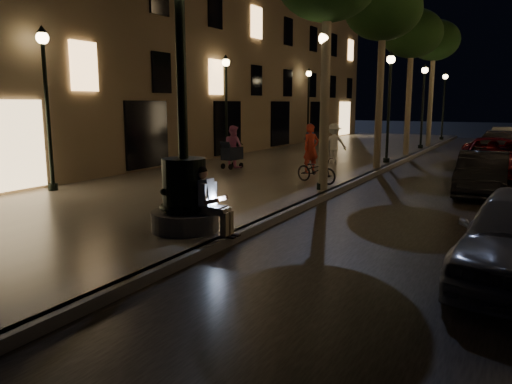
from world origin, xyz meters
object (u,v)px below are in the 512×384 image
Objects in this scene: seated_man_laptop at (209,199)px; pedestrian_blue at (310,140)px; lamp_curb_a at (324,88)px; car_fifth at (505,139)px; lamp_left_c at (308,96)px; lamp_curb_c at (423,95)px; stroller at (232,154)px; fountain_lamppost at (184,182)px; pedestrian_pink at (233,147)px; tree_third at (412,35)px; tree_second at (383,11)px; tree_far at (434,41)px; car_second at (482,174)px; car_third at (493,157)px; lamp_left_a at (46,88)px; bicycle at (316,170)px; pedestrian_red at (311,148)px; car_rear at (498,148)px; pedestrian_white at (334,143)px; lamp_curb_b at (389,93)px; lamp_left_b at (226,94)px.

pedestrian_blue reaches higher than seated_man_laptop.
lamp_curb_a is 19.65m from car_fifth.
lamp_curb_c is at bearing 0.00° from lamp_left_c.
fountain_lamppost is at bearing -55.57° from stroller.
lamp_curb_a is at bearing 164.67° from pedestrian_pink.
tree_third is 1.71× the size of car_fifth.
tree_second is 6.13× the size of stroller.
tree_far reaches higher than car_second.
car_fifth is 2.46× the size of pedestrian_pink.
car_fifth is at bearing 13.34° from tree_far.
lamp_curb_a is (-0.08, -18.00, -3.20)m from tree_far.
car_third is at bearing 88.29° from car_second.
bicycle is at bearing 38.25° from lamp_left_a.
tree_third is 1.50× the size of lamp_left_a.
lamp_left_a reaches higher than car_fifth.
pedestrian_red reaches higher than car_second.
fountain_lamppost reaches higher than pedestrian_red.
lamp_curb_a is at bearing -90.00° from lamp_curb_c.
lamp_left_c is 13.44m from stroller.
lamp_left_c reaches higher than car_rear.
tree_third reaches higher than car_third.
pedestrian_white is at bearing -177.98° from car_third.
tree_third is 4.41× the size of pedestrian_blue.
lamp_curb_a is (0.09, 6.00, 2.32)m from seated_man_laptop.
lamp_left_c reaches higher than car_third.
car_third is at bearing -19.59° from bicycle.
lamp_curb_a is 1.14× the size of car_fifth.
seated_man_laptop is 12.73m from pedestrian_white.
lamp_curb_c is 0.92× the size of car_third.
tree_third is 7.68m from pedestrian_white.
tree_far reaches higher than fountain_lamppost.
pedestrian_white is (2.99, 3.63, 0.26)m from stroller.
pedestrian_blue is at bearing 104.82° from seated_man_laptop.
pedestrian_white is (-2.06, -11.41, -5.36)m from tree_far.
lamp_curb_b reaches higher than pedestrian_pink.
car_second reaches higher than bicycle.
lamp_left_a is 20.00m from lamp_left_c.
tree_third is 6.01m from tree_far.
lamp_curb_b is (0.00, -4.00, -2.90)m from tree_third.
lamp_curb_b is 7.49m from stroller.
pedestrian_blue is at bearing -66.75° from lamp_left_c.
tree_third reaches higher than fountain_lamppost.
lamp_left_b is at bearing 133.86° from stroller.
car_rear is at bearing -56.82° from tree_far.
tree_second is 6.14m from pedestrian_red.
bicycle is at bearing -66.44° from lamp_left_c.
fountain_lamppost is 0.72× the size of tree_third.
seated_man_laptop reaches higher than car_fifth.
fountain_lamppost is 6.37m from lamp_curb_a.
lamp_curb_a is 0.94× the size of car_rear.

